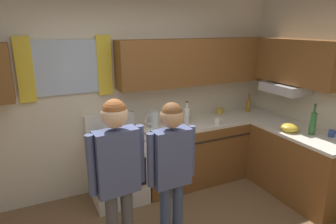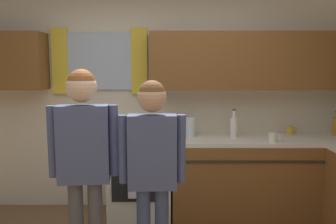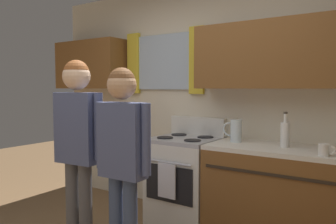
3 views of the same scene
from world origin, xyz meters
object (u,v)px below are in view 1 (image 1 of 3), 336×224
(mug_cobalt_blue, at_px, (332,133))
(adult_left, at_px, (117,169))
(bottle_oil_amber, at_px, (248,105))
(mug_ceramic_white, at_px, (217,121))
(mug_mustard_yellow, at_px, (220,111))
(stove_oven, at_px, (118,166))
(water_pitcher, at_px, (154,119))
(bottle_milk_white, at_px, (187,115))
(adult_in_plaid, at_px, (172,164))
(mixing_bowl, at_px, (290,128))
(bottle_wine_green, at_px, (313,123))

(mug_cobalt_blue, distance_m, adult_left, 2.69)
(bottle_oil_amber, bearing_deg, mug_ceramic_white, -158.42)
(mug_mustard_yellow, bearing_deg, stove_oven, -173.67)
(bottle_oil_amber, relative_size, water_pitcher, 1.30)
(bottle_milk_white, bearing_deg, mug_cobalt_blue, -42.54)
(bottle_oil_amber, relative_size, adult_in_plaid, 0.18)
(water_pitcher, bearing_deg, mug_cobalt_blue, -34.70)
(mug_mustard_yellow, height_order, mug_ceramic_white, mug_ceramic_white)
(bottle_milk_white, bearing_deg, stove_oven, -179.31)
(mug_cobalt_blue, distance_m, mixing_bowl, 0.48)
(mug_ceramic_white, xyz_separation_m, water_pitcher, (-0.84, 0.26, 0.06))
(water_pitcher, bearing_deg, bottle_oil_amber, 2.05)
(stove_oven, distance_m, bottle_milk_white, 1.16)
(bottle_oil_amber, height_order, mug_ceramic_white, bottle_oil_amber)
(mug_ceramic_white, relative_size, adult_left, 0.08)
(bottle_wine_green, relative_size, bottle_milk_white, 1.26)
(mug_mustard_yellow, bearing_deg, water_pitcher, -172.83)
(bottle_oil_amber, height_order, mug_cobalt_blue, bottle_oil_amber)
(bottle_wine_green, relative_size, adult_left, 0.24)
(bottle_wine_green, xyz_separation_m, mug_ceramic_white, (-0.83, 0.84, -0.10))
(stove_oven, distance_m, adult_left, 1.34)
(mug_cobalt_blue, xyz_separation_m, adult_in_plaid, (-2.18, 0.03, 0.05))
(bottle_wine_green, xyz_separation_m, adult_in_plaid, (-2.02, -0.14, -0.06))
(mug_mustard_yellow, bearing_deg, mixing_bowl, -71.95)
(bottle_wine_green, distance_m, mug_ceramic_white, 1.19)
(adult_left, height_order, adult_in_plaid, adult_left)
(stove_oven, height_order, mug_mustard_yellow, stove_oven)
(mug_ceramic_white, bearing_deg, water_pitcher, 162.92)
(bottle_milk_white, bearing_deg, mug_ceramic_white, -32.38)
(bottle_wine_green, relative_size, mug_ceramic_white, 3.14)
(mixing_bowl, bearing_deg, mug_mustard_yellow, 108.05)
(stove_oven, bearing_deg, bottle_milk_white, 0.69)
(mug_ceramic_white, relative_size, mug_cobalt_blue, 1.09)
(bottle_oil_amber, relative_size, mixing_bowl, 1.28)
(bottle_wine_green, distance_m, bottle_milk_white, 1.60)
(mug_mustard_yellow, bearing_deg, mug_ceramic_white, -129.05)
(bottle_milk_white, relative_size, mug_ceramic_white, 2.49)
(adult_in_plaid, bearing_deg, mug_cobalt_blue, -0.66)
(adult_in_plaid, bearing_deg, mug_mustard_yellow, 42.38)
(bottle_milk_white, distance_m, mug_cobalt_blue, 1.83)
(stove_oven, height_order, bottle_oil_amber, bottle_oil_amber)
(mug_ceramic_white, bearing_deg, stove_oven, 171.11)
(mug_cobalt_blue, xyz_separation_m, adult_left, (-2.68, 0.05, 0.10))
(bottle_milk_white, relative_size, mixing_bowl, 1.41)
(stove_oven, xyz_separation_m, mug_ceramic_white, (1.38, -0.22, 0.48))
(bottle_wine_green, xyz_separation_m, water_pitcher, (-1.67, 1.10, -0.04))
(water_pitcher, bearing_deg, mixing_bowl, -30.80)
(bottle_milk_white, height_order, mug_mustard_yellow, bottle_milk_white)
(stove_oven, height_order, adult_in_plaid, adult_in_plaid)
(bottle_wine_green, height_order, mug_ceramic_white, bottle_wine_green)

